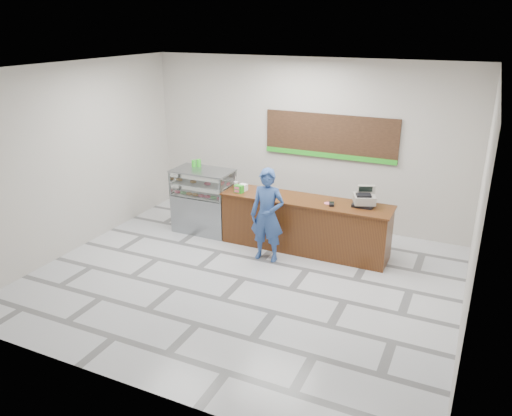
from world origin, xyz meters
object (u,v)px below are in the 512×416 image
at_px(display_case, 204,200).
at_px(cash_register, 364,199).
at_px(customer, 267,215).
at_px(serving_tray, 269,195).
at_px(sales_counter, 304,225).

bearing_deg(display_case, cash_register, 2.36).
xyz_separation_m(display_case, cash_register, (3.29, 0.14, 0.49)).
xyz_separation_m(cash_register, customer, (-1.56, -0.81, -0.29)).
height_order(cash_register, customer, customer).
xyz_separation_m(display_case, customer, (1.73, -0.67, 0.19)).
height_order(display_case, customer, customer).
relative_size(cash_register, serving_tray, 1.32).
xyz_separation_m(display_case, serving_tray, (1.50, -0.08, 0.36)).
distance_m(display_case, cash_register, 3.33).
distance_m(sales_counter, display_case, 2.23).
relative_size(cash_register, customer, 0.29).
bearing_deg(serving_tray, sales_counter, -6.83).
bearing_deg(cash_register, display_case, 160.54).
bearing_deg(display_case, serving_tray, -3.09).
height_order(display_case, cash_register, cash_register).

